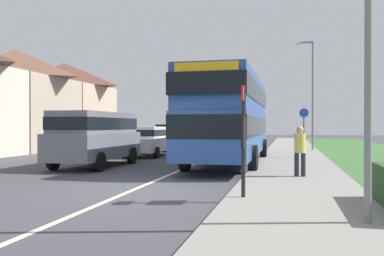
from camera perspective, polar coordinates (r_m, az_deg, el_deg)
name	(u,v)px	position (r m, az deg, el deg)	size (l,w,h in m)	color
ground_plane	(135,189)	(10.89, -8.06, -8.61)	(120.00, 120.00, 0.00)	#424247
lane_marking_centre	(200,162)	(18.50, 1.15, -4.85)	(0.14, 60.00, 0.01)	silver
pavement_near_side	(295,167)	(16.08, 14.41, -5.46)	(3.20, 68.00, 0.12)	gray
double_decker_bus	(230,115)	(17.35, 5.40, 1.87)	(2.80, 10.43, 3.70)	#284C93
parked_van_grey	(96,134)	(16.85, -13.56, -0.88)	(2.11, 5.03, 2.23)	slate
parked_car_white	(148,140)	(21.97, -6.22, -1.69)	(1.97, 4.42, 1.61)	silver
parked_car_black	(173,136)	(26.77, -2.72, -1.18)	(1.99, 4.11, 1.74)	black
pedestrian_at_stop	(300,149)	(12.81, 15.13, -2.87)	(0.34, 0.34, 1.67)	#23232D
bus_stop_sign	(243,133)	(8.89, 7.34, -0.67)	(0.09, 0.52, 2.60)	black
cycle_route_sign	(304,131)	(20.34, 15.66, -0.37)	(0.44, 0.08, 2.52)	slate
street_lamp_mid	(311,88)	(26.74, 16.59, 5.48)	(1.14, 0.20, 7.04)	slate
house_terrace_far_side	(15,100)	(29.34, -23.95, 3.68)	(6.67, 17.99, 6.77)	beige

